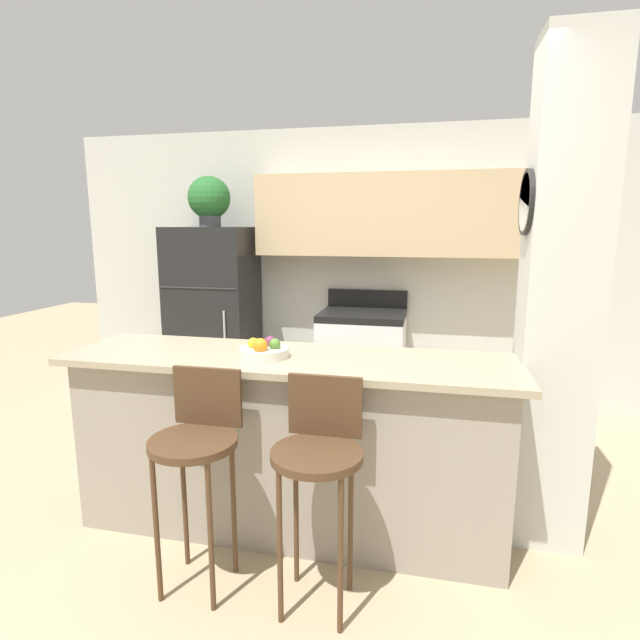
{
  "coord_description": "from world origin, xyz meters",
  "views": [
    {
      "loc": [
        0.72,
        -2.45,
        1.66
      ],
      "look_at": [
        0.0,
        0.78,
        1.04
      ],
      "focal_mm": 28.0,
      "sensor_mm": 36.0,
      "label": 1
    }
  ],
  "objects_px": {
    "potted_plant_on_fridge": "(209,199)",
    "bar_stool_right": "(319,456)",
    "fruit_bowl": "(264,350)",
    "trash_bin": "(268,390)",
    "refrigerator": "(214,315)",
    "bar_stool_left": "(197,444)",
    "stove_range": "(362,361)"
  },
  "relations": [
    {
      "from": "potted_plant_on_fridge",
      "to": "bar_stool_right",
      "type": "bearing_deg",
      "value": -56.89
    },
    {
      "from": "fruit_bowl",
      "to": "trash_bin",
      "type": "distance_m",
      "value": 2.02
    },
    {
      "from": "bar_stool_right",
      "to": "potted_plant_on_fridge",
      "type": "xyz_separation_m",
      "value": [
        -1.57,
        2.41,
        1.21
      ]
    },
    {
      "from": "refrigerator",
      "to": "bar_stool_left",
      "type": "distance_m",
      "value": 2.61
    },
    {
      "from": "refrigerator",
      "to": "potted_plant_on_fridge",
      "type": "height_order",
      "value": "potted_plant_on_fridge"
    },
    {
      "from": "bar_stool_right",
      "to": "trash_bin",
      "type": "height_order",
      "value": "bar_stool_right"
    },
    {
      "from": "stove_range",
      "to": "bar_stool_right",
      "type": "height_order",
      "value": "stove_range"
    },
    {
      "from": "bar_stool_left",
      "to": "potted_plant_on_fridge",
      "type": "bearing_deg",
      "value": 112.67
    },
    {
      "from": "potted_plant_on_fridge",
      "to": "trash_bin",
      "type": "height_order",
      "value": "potted_plant_on_fridge"
    },
    {
      "from": "potted_plant_on_fridge",
      "to": "bar_stool_left",
      "type": "bearing_deg",
      "value": -67.33
    },
    {
      "from": "refrigerator",
      "to": "trash_bin",
      "type": "relative_size",
      "value": 4.34
    },
    {
      "from": "stove_range",
      "to": "trash_bin",
      "type": "bearing_deg",
      "value": -166.12
    },
    {
      "from": "refrigerator",
      "to": "bar_stool_left",
      "type": "relative_size",
      "value": 1.63
    },
    {
      "from": "refrigerator",
      "to": "potted_plant_on_fridge",
      "type": "bearing_deg",
      "value": 120.85
    },
    {
      "from": "potted_plant_on_fridge",
      "to": "stove_range",
      "type": "bearing_deg",
      "value": -0.07
    },
    {
      "from": "refrigerator",
      "to": "potted_plant_on_fridge",
      "type": "distance_m",
      "value": 1.08
    },
    {
      "from": "stove_range",
      "to": "fruit_bowl",
      "type": "height_order",
      "value": "fruit_bowl"
    },
    {
      "from": "bar_stool_left",
      "to": "bar_stool_right",
      "type": "relative_size",
      "value": 1.0
    },
    {
      "from": "stove_range",
      "to": "bar_stool_right",
      "type": "xyz_separation_m",
      "value": [
        0.14,
        -2.41,
        0.23
      ]
    },
    {
      "from": "refrigerator",
      "to": "trash_bin",
      "type": "xyz_separation_m",
      "value": [
        0.6,
        -0.21,
        -0.64
      ]
    },
    {
      "from": "bar_stool_left",
      "to": "bar_stool_right",
      "type": "xyz_separation_m",
      "value": [
        0.56,
        0.0,
        0.0
      ]
    },
    {
      "from": "refrigerator",
      "to": "trash_bin",
      "type": "distance_m",
      "value": 0.9
    },
    {
      "from": "stove_range",
      "to": "bar_stool_left",
      "type": "xyz_separation_m",
      "value": [
        -0.42,
        -2.41,
        0.23
      ]
    },
    {
      "from": "trash_bin",
      "to": "bar_stool_right",
      "type": "bearing_deg",
      "value": -66.19
    },
    {
      "from": "bar_stool_right",
      "to": "fruit_bowl",
      "type": "relative_size",
      "value": 3.9
    },
    {
      "from": "bar_stool_left",
      "to": "trash_bin",
      "type": "bearing_deg",
      "value": 100.47
    },
    {
      "from": "fruit_bowl",
      "to": "trash_bin",
      "type": "xyz_separation_m",
      "value": [
        -0.58,
        1.74,
        -0.83
      ]
    },
    {
      "from": "bar_stool_right",
      "to": "potted_plant_on_fridge",
      "type": "bearing_deg",
      "value": 123.11
    },
    {
      "from": "stove_range",
      "to": "potted_plant_on_fridge",
      "type": "distance_m",
      "value": 2.03
    },
    {
      "from": "refrigerator",
      "to": "trash_bin",
      "type": "height_order",
      "value": "refrigerator"
    },
    {
      "from": "stove_range",
      "to": "fruit_bowl",
      "type": "bearing_deg",
      "value": -97.47
    },
    {
      "from": "bar_stool_right",
      "to": "potted_plant_on_fridge",
      "type": "distance_m",
      "value": 3.12
    }
  ]
}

